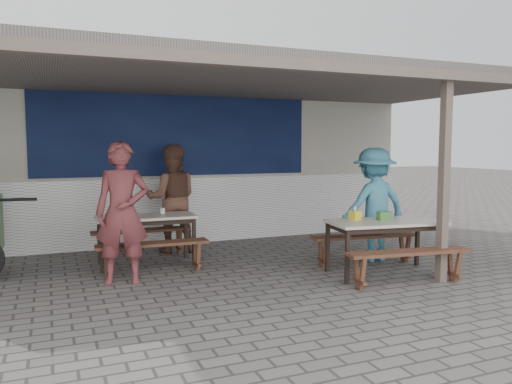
{
  "coord_description": "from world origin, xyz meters",
  "views": [
    {
      "loc": [
        -2.38,
        -5.92,
        1.77
      ],
      "look_at": [
        0.46,
        0.9,
        1.1
      ],
      "focal_mm": 35.0,
      "sensor_mm": 36.0,
      "label": 1
    }
  ],
  "objects": [
    {
      "name": "ground",
      "position": [
        0.0,
        0.0,
        0.0
      ],
      "size": [
        60.0,
        60.0,
        0.0
      ],
      "primitive_type": "plane",
      "color": "#655F5B",
      "rests_on": "ground"
    },
    {
      "name": "back_wall",
      "position": [
        -0.0,
        3.58,
        1.72
      ],
      "size": [
        9.0,
        1.28,
        3.5
      ],
      "color": "#B2B0A0",
      "rests_on": "ground"
    },
    {
      "name": "warung_roof",
      "position": [
        0.02,
        0.9,
        2.71
      ],
      "size": [
        9.0,
        4.21,
        2.81
      ],
      "color": "#605752",
      "rests_on": "ground"
    },
    {
      "name": "table_left",
      "position": [
        -1.07,
        1.49,
        0.67
      ],
      "size": [
        1.46,
        0.69,
        0.75
      ],
      "rotation": [
        0.0,
        0.0,
        -0.03
      ],
      "color": "beige",
      "rests_on": "ground"
    },
    {
      "name": "bench_left_street",
      "position": [
        -1.09,
        0.91,
        0.34
      ],
      "size": [
        1.55,
        0.32,
        0.45
      ],
      "rotation": [
        0.0,
        0.0,
        -0.03
      ],
      "color": "brown",
      "rests_on": "ground"
    },
    {
      "name": "bench_left_wall",
      "position": [
        -1.06,
        2.08,
        0.34
      ],
      "size": [
        1.55,
        0.32,
        0.45
      ],
      "rotation": [
        0.0,
        0.0,
        -0.03
      ],
      "color": "brown",
      "rests_on": "ground"
    },
    {
      "name": "table_right",
      "position": [
        1.9,
        -0.3,
        0.68
      ],
      "size": [
        1.64,
        0.96,
        0.75
      ],
      "rotation": [
        0.0,
        0.0,
        -0.13
      ],
      "color": "beige",
      "rests_on": "ground"
    },
    {
      "name": "bench_right_street",
      "position": [
        1.82,
        -0.89,
        0.34
      ],
      "size": [
        1.68,
        0.5,
        0.45
      ],
      "rotation": [
        0.0,
        0.0,
        -0.13
      ],
      "color": "brown",
      "rests_on": "ground"
    },
    {
      "name": "bench_right_wall",
      "position": [
        1.98,
        0.29,
        0.34
      ],
      "size": [
        1.68,
        0.5,
        0.45
      ],
      "rotation": [
        0.0,
        0.0,
        -0.13
      ],
      "color": "brown",
      "rests_on": "ground"
    },
    {
      "name": "patron_street_side",
      "position": [
        -1.53,
        0.63,
        0.92
      ],
      "size": [
        0.75,
        0.58,
        1.85
      ],
      "primitive_type": "imported",
      "rotation": [
        0.0,
        0.0,
        -0.22
      ],
      "color": "brown",
      "rests_on": "ground"
    },
    {
      "name": "patron_wall_side",
      "position": [
        -0.49,
        2.33,
        0.9
      ],
      "size": [
        1.0,
        0.85,
        1.81
      ],
      "primitive_type": "imported",
      "rotation": [
        0.0,
        0.0,
        2.94
      ],
      "color": "brown",
      "rests_on": "ground"
    },
    {
      "name": "patron_right_table",
      "position": [
        2.26,
        0.47,
        0.88
      ],
      "size": [
        1.15,
        0.67,
        1.76
      ],
      "primitive_type": "imported",
      "rotation": [
        0.0,
        0.0,
        3.16
      ],
      "color": "teal",
      "rests_on": "ground"
    },
    {
      "name": "tissue_box",
      "position": [
        1.56,
        -0.06,
        0.81
      ],
      "size": [
        0.15,
        0.15,
        0.13
      ],
      "primitive_type": "cube",
      "rotation": [
        0.0,
        0.0,
        0.19
      ],
      "color": "yellow",
      "rests_on": "table_right"
    },
    {
      "name": "donation_box",
      "position": [
        1.91,
        -0.25,
        0.81
      ],
      "size": [
        0.19,
        0.14,
        0.12
      ],
      "primitive_type": "cube",
      "rotation": [
        0.0,
        0.0,
        -0.13
      ],
      "color": "#3E7835",
      "rests_on": "table_right"
    },
    {
      "name": "condiment_jar",
      "position": [
        -0.79,
        1.65,
        0.79
      ],
      "size": [
        0.07,
        0.07,
        0.08
      ],
      "primitive_type": "cylinder",
      "color": "white",
      "rests_on": "table_left"
    },
    {
      "name": "condiment_bowl",
      "position": [
        -1.4,
        1.48,
        0.78
      ],
      "size": [
        0.26,
        0.26,
        0.05
      ],
      "primitive_type": "imported",
      "rotation": [
        0.0,
        0.0,
        -0.17
      ],
      "color": "silver",
      "rests_on": "table_left"
    }
  ]
}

